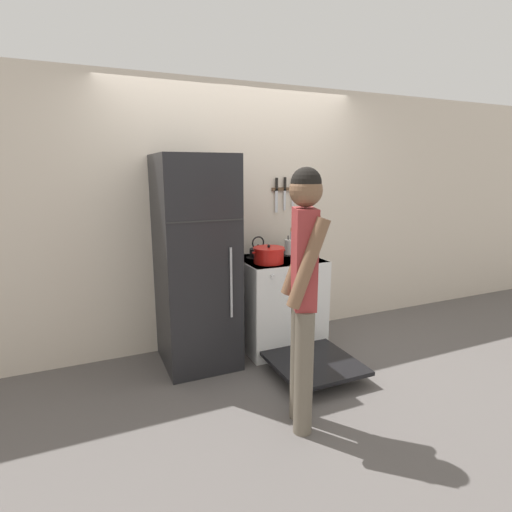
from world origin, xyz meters
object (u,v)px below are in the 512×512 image
Objects in this scene: stove_range at (280,304)px; utensil_jar at (289,247)px; refrigerator at (196,263)px; tea_kettle at (258,251)px; person at (303,286)px; dutch_oven_pot at (269,255)px.

utensil_jar reaches higher than stove_range.
refrigerator is 8.84× the size of tea_kettle.
refrigerator is at bearing -167.47° from tea_kettle.
stove_range is at bearing -1.59° from refrigerator.
utensil_jar is at bearing 1.20° from tea_kettle.
stove_range is 0.59m from utensil_jar.
utensil_jar is 1.50m from person.
utensil_jar is (1.02, 0.16, 0.04)m from refrigerator.
refrigerator is 1.03m from utensil_jar.
tea_kettle is 0.78× the size of utensil_jar.
refrigerator is 0.68m from tea_kettle.
tea_kettle is (0.01, 0.27, -0.01)m from dutch_oven_pot.
person is at bearing -72.33° from refrigerator.
dutch_oven_pot is at bearing 5.94° from person.
stove_range is (0.83, -0.02, -0.49)m from refrigerator.
dutch_oven_pot reaches higher than stove_range.
dutch_oven_pot is (-0.17, -0.10, 0.52)m from stove_range.
utensil_jar is (0.36, 0.27, 0.00)m from dutch_oven_pot.
dutch_oven_pot is 0.27m from tea_kettle.
utensil_jar is at bearing 8.70° from refrigerator.
person is at bearing -101.83° from tea_kettle.
stove_range is at bearing -0.58° from person.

